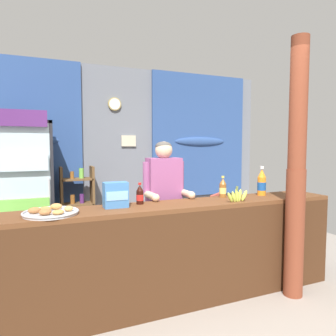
{
  "coord_description": "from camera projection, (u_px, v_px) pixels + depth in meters",
  "views": [
    {
      "loc": [
        -1.16,
        -2.29,
        1.54
      ],
      "look_at": [
        0.09,
        0.67,
        1.31
      ],
      "focal_mm": 32.71,
      "sensor_mm": 36.0,
      "label": 1
    }
  ],
  "objects": [
    {
      "name": "ground_plane",
      "position": [
        149.0,
        276.0,
        3.63
      ],
      "size": [
        7.02,
        7.02,
        0.0
      ],
      "primitive_type": "plane",
      "color": "gray"
    },
    {
      "name": "back_wall_curtained",
      "position": [
        118.0,
        151.0,
        5.02
      ],
      "size": [
        5.28,
        0.22,
        2.8
      ],
      "color": "slate",
      "rests_on": "ground"
    },
    {
      "name": "stall_counter",
      "position": [
        188.0,
        246.0,
        2.91
      ],
      "size": [
        3.37,
        0.46,
        0.98
      ],
      "color": "brown",
      "rests_on": "ground"
    },
    {
      "name": "timber_post",
      "position": [
        296.0,
        175.0,
        3.07
      ],
      "size": [
        0.21,
        0.19,
        2.61
      ],
      "color": "brown",
      "rests_on": "ground"
    },
    {
      "name": "drink_fridge",
      "position": [
        23.0,
        181.0,
        3.97
      ],
      "size": [
        0.75,
        0.66,
        1.97
      ],
      "color": "#232328",
      "rests_on": "ground"
    },
    {
      "name": "bottle_shelf_rack",
      "position": [
        77.0,
        206.0,
        4.51
      ],
      "size": [
        0.48,
        0.28,
        1.24
      ],
      "color": "brown",
      "rests_on": "ground"
    },
    {
      "name": "plastic_lawn_chair",
      "position": [
        208.0,
        218.0,
        4.43
      ],
      "size": [
        0.62,
        0.62,
        0.86
      ],
      "color": "#E5563D",
      "rests_on": "ground"
    },
    {
      "name": "shopkeeper",
      "position": [
        164.0,
        195.0,
        3.39
      ],
      "size": [
        0.48,
        0.42,
        1.59
      ],
      "color": "#28282D",
      "rests_on": "ground"
    },
    {
      "name": "soda_bottle_orange_soda",
      "position": [
        262.0,
        183.0,
        3.45
      ],
      "size": [
        0.09,
        0.09,
        0.33
      ],
      "color": "orange",
      "rests_on": "stall_counter"
    },
    {
      "name": "soda_bottle_iced_tea",
      "position": [
        223.0,
        188.0,
        3.32
      ],
      "size": [
        0.08,
        0.08,
        0.23
      ],
      "color": "brown",
      "rests_on": "stall_counter"
    },
    {
      "name": "soda_bottle_cola",
      "position": [
        140.0,
        195.0,
        2.93
      ],
      "size": [
        0.07,
        0.07,
        0.21
      ],
      "color": "black",
      "rests_on": "stall_counter"
    },
    {
      "name": "soda_bottle_lime_soda",
      "position": [
        298.0,
        184.0,
        3.64
      ],
      "size": [
        0.08,
        0.08,
        0.24
      ],
      "color": "#75C64C",
      "rests_on": "stall_counter"
    },
    {
      "name": "snack_box_biscuit",
      "position": [
        116.0,
        195.0,
        2.77
      ],
      "size": [
        0.22,
        0.13,
        0.23
      ],
      "color": "#3D75B7",
      "rests_on": "stall_counter"
    },
    {
      "name": "pastry_tray",
      "position": [
        51.0,
        212.0,
        2.49
      ],
      "size": [
        0.44,
        0.44,
        0.07
      ],
      "color": "#BCBCC1",
      "rests_on": "stall_counter"
    },
    {
      "name": "banana_bunch",
      "position": [
        238.0,
        196.0,
        3.05
      ],
      "size": [
        0.27,
        0.06,
        0.16
      ],
      "color": "#B7C647",
      "rests_on": "stall_counter"
    }
  ]
}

